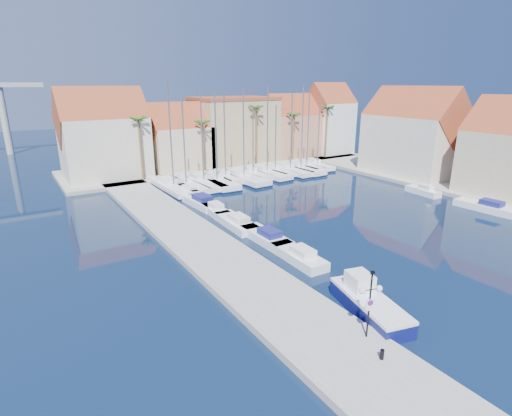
# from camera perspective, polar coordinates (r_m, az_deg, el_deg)

# --- Properties ---
(ground) EXTENTS (260.00, 260.00, 0.00)m
(ground) POSITION_cam_1_polar(r_m,az_deg,el_deg) (31.66, 19.88, -10.83)
(ground) COLOR black
(ground) RESTS_ON ground
(quay_west) EXTENTS (6.00, 77.00, 0.50)m
(quay_west) POSITION_cam_1_polar(r_m,az_deg,el_deg) (35.92, -6.82, -5.94)
(quay_west) COLOR gray
(quay_west) RESTS_ON ground
(shore_north) EXTENTS (54.00, 16.00, 0.50)m
(shore_north) POSITION_cam_1_polar(r_m,az_deg,el_deg) (73.71, -5.15, 6.32)
(shore_north) COLOR gray
(shore_north) RESTS_ON ground
(shore_east) EXTENTS (12.00, 60.00, 0.50)m
(shore_east) POSITION_cam_1_polar(r_m,az_deg,el_deg) (64.81, 27.24, 2.87)
(shore_east) COLOR gray
(shore_east) RESTS_ON ground
(lamp_post) EXTENTS (1.37, 0.69, 4.17)m
(lamp_post) POSITION_cam_1_polar(r_m,az_deg,el_deg) (23.52, 16.03, -11.76)
(lamp_post) COLOR black
(lamp_post) RESTS_ON quay_west
(bollard) EXTENTS (0.23, 0.23, 0.57)m
(bollard) POSITION_cam_1_polar(r_m,az_deg,el_deg) (23.35, 17.55, -19.31)
(bollard) COLOR black
(bollard) RESTS_ON quay_west
(fishing_boat) EXTENTS (3.70, 6.92, 2.30)m
(fishing_boat) POSITION_cam_1_polar(r_m,az_deg,el_deg) (27.73, 15.71, -12.83)
(fishing_boat) COLOR #0E1253
(fishing_boat) RESTS_ON ground
(motorboat_west_0) EXTENTS (2.10, 6.08, 1.40)m
(motorboat_west_0) POSITION_cam_1_polar(r_m,az_deg,el_deg) (34.09, 6.14, -6.77)
(motorboat_west_0) COLOR white
(motorboat_west_0) RESTS_ON ground
(motorboat_west_1) EXTENTS (2.09, 6.44, 1.40)m
(motorboat_west_1) POSITION_cam_1_polar(r_m,az_deg,el_deg) (37.94, 1.48, -4.08)
(motorboat_west_1) COLOR white
(motorboat_west_1) RESTS_ON ground
(motorboat_west_2) EXTENTS (2.39, 6.76, 1.40)m
(motorboat_west_2) POSITION_cam_1_polar(r_m,az_deg,el_deg) (41.83, -2.85, -2.01)
(motorboat_west_2) COLOR white
(motorboat_west_2) RESTS_ON ground
(motorboat_west_3) EXTENTS (2.06, 5.54, 1.40)m
(motorboat_west_3) POSITION_cam_1_polar(r_m,az_deg,el_deg) (46.21, -5.94, -0.17)
(motorboat_west_3) COLOR white
(motorboat_west_3) RESTS_ON ground
(motorboat_west_4) EXTENTS (2.82, 7.56, 1.40)m
(motorboat_west_4) POSITION_cam_1_polar(r_m,az_deg,el_deg) (49.65, -7.99, 1.01)
(motorboat_west_4) COLOR white
(motorboat_west_4) RESTS_ON ground
(motorboat_west_5) EXTENTS (1.80, 5.55, 1.40)m
(motorboat_west_5) POSITION_cam_1_polar(r_m,az_deg,el_deg) (54.29, -9.76, 2.35)
(motorboat_west_5) COLOR white
(motorboat_west_5) RESTS_ON ground
(motorboat_east_0) EXTENTS (2.52, 6.82, 1.40)m
(motorboat_east_0) POSITION_cam_1_polar(r_m,az_deg,el_deg) (54.24, 30.01, 0.19)
(motorboat_east_0) COLOR white
(motorboat_east_0) RESTS_ON ground
(motorboat_east_1) EXTENTS (2.02, 5.01, 1.40)m
(motorboat_east_1) POSITION_cam_1_polar(r_m,az_deg,el_deg) (58.39, 22.79, 2.29)
(motorboat_east_1) COLOR white
(motorboat_east_1) RESTS_ON ground
(sailboat_0) EXTENTS (3.32, 11.71, 14.74)m
(sailboat_0) POSITION_cam_1_polar(r_m,az_deg,el_deg) (57.12, -11.91, 3.06)
(sailboat_0) COLOR white
(sailboat_0) RESTS_ON ground
(sailboat_1) EXTENTS (3.44, 11.50, 13.70)m
(sailboat_1) POSITION_cam_1_polar(r_m,az_deg,el_deg) (57.84, -10.19, 3.34)
(sailboat_1) COLOR white
(sailboat_1) RESTS_ON ground
(sailboat_2) EXTENTS (3.10, 11.51, 13.98)m
(sailboat_2) POSITION_cam_1_polar(r_m,az_deg,el_deg) (59.06, -7.74, 3.75)
(sailboat_2) COLOR white
(sailboat_2) RESTS_ON ground
(sailboat_3) EXTENTS (3.75, 11.74, 13.15)m
(sailboat_3) POSITION_cam_1_polar(r_m,az_deg,el_deg) (59.42, -5.83, 3.89)
(sailboat_3) COLOR white
(sailboat_3) RESTS_ON ground
(sailboat_4) EXTENTS (2.61, 8.71, 13.08)m
(sailboat_4) POSITION_cam_1_polar(r_m,az_deg,el_deg) (61.46, -4.56, 4.43)
(sailboat_4) COLOR white
(sailboat_4) RESTS_ON ground
(sailboat_5) EXTENTS (3.68, 11.78, 13.71)m
(sailboat_5) POSITION_cam_1_polar(r_m,az_deg,el_deg) (61.40, -2.08, 4.42)
(sailboat_5) COLOR white
(sailboat_5) RESTS_ON ground
(sailboat_6) EXTENTS (2.51, 9.04, 11.01)m
(sailboat_6) POSITION_cam_1_polar(r_m,az_deg,el_deg) (63.74, -0.67, 4.92)
(sailboat_6) COLOR white
(sailboat_6) RESTS_ON ground
(sailboat_7) EXTENTS (3.56, 11.01, 13.92)m
(sailboat_7) POSITION_cam_1_polar(r_m,az_deg,el_deg) (64.50, 1.25, 5.08)
(sailboat_7) COLOR white
(sailboat_7) RESTS_ON ground
(sailboat_8) EXTENTS (2.91, 9.45, 11.11)m
(sailboat_8) POSITION_cam_1_polar(r_m,az_deg,el_deg) (66.08, 2.47, 5.36)
(sailboat_8) COLOR white
(sailboat_8) RESTS_ON ground
(sailboat_9) EXTENTS (3.18, 10.65, 12.90)m
(sailboat_9) POSITION_cam_1_polar(r_m,az_deg,el_deg) (66.90, 4.60, 5.47)
(sailboat_9) COLOR white
(sailboat_9) RESTS_ON ground
(sailboat_10) EXTENTS (3.21, 11.01, 14.12)m
(sailboat_10) POSITION_cam_1_polar(r_m,az_deg,el_deg) (68.18, 6.08, 5.67)
(sailboat_10) COLOR white
(sailboat_10) RESTS_ON ground
(sailboat_11) EXTENTS (2.64, 8.99, 12.88)m
(sailboat_11) POSITION_cam_1_polar(r_m,az_deg,el_deg) (69.93, 7.00, 5.95)
(sailboat_11) COLOR white
(sailboat_11) RESTS_ON ground
(sailboat_12) EXTENTS (2.97, 8.66, 12.82)m
(sailboat_12) POSITION_cam_1_polar(r_m,az_deg,el_deg) (71.14, 8.49, 6.09)
(sailboat_12) COLOR white
(sailboat_12) RESTS_ON ground
(building_0) EXTENTS (12.30, 9.00, 13.50)m
(building_0) POSITION_cam_1_polar(r_m,az_deg,el_deg) (65.21, -20.91, 9.38)
(building_0) COLOR beige
(building_0) RESTS_ON shore_north
(building_1) EXTENTS (10.30, 8.00, 11.00)m
(building_1) POSITION_cam_1_polar(r_m,az_deg,el_deg) (68.74, -10.90, 9.53)
(building_1) COLOR #C7B38C
(building_1) RESTS_ON shore_north
(building_2) EXTENTS (14.20, 10.20, 11.50)m
(building_2) POSITION_cam_1_polar(r_m,az_deg,el_deg) (74.20, -3.19, 11.13)
(building_2) COLOR tan
(building_2) RESTS_ON shore_north
(building_3) EXTENTS (10.30, 8.00, 12.00)m
(building_3) POSITION_cam_1_polar(r_m,az_deg,el_deg) (79.93, 4.86, 11.27)
(building_3) COLOR tan
(building_3) RESTS_ON shore_north
(building_4) EXTENTS (8.30, 8.00, 14.00)m
(building_4) POSITION_cam_1_polar(r_m,az_deg,el_deg) (84.78, 10.27, 12.16)
(building_4) COLOR silver
(building_4) RESTS_ON shore_north
(building_6) EXTENTS (9.00, 14.30, 13.50)m
(building_6) POSITION_cam_1_polar(r_m,az_deg,el_deg) (68.62, 21.54, 9.66)
(building_6) COLOR beige
(building_6) RESTS_ON shore_east
(palm_0) EXTENTS (2.60, 2.60, 10.15)m
(palm_0) POSITION_cam_1_polar(r_m,az_deg,el_deg) (61.05, -16.44, 11.75)
(palm_0) COLOR brown
(palm_0) RESTS_ON shore_north
(palm_1) EXTENTS (2.60, 2.60, 9.15)m
(palm_1) POSITION_cam_1_polar(r_m,az_deg,el_deg) (64.62, -7.68, 11.74)
(palm_1) COLOR brown
(palm_1) RESTS_ON shore_north
(palm_2) EXTENTS (2.60, 2.60, 11.15)m
(palm_2) POSITION_cam_1_polar(r_m,az_deg,el_deg) (69.23, 0.00, 13.83)
(palm_2) COLOR brown
(palm_2) RESTS_ON shore_north
(palm_3) EXTENTS (2.60, 2.60, 9.65)m
(palm_3) POSITION_cam_1_polar(r_m,az_deg,el_deg) (73.90, 5.39, 12.89)
(palm_3) COLOR brown
(palm_3) RESTS_ON shore_north
(palm_4) EXTENTS (2.60, 2.60, 10.65)m
(palm_4) POSITION_cam_1_polar(r_m,az_deg,el_deg) (78.95, 10.16, 13.68)
(palm_4) COLOR brown
(palm_4) RESTS_ON shore_north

